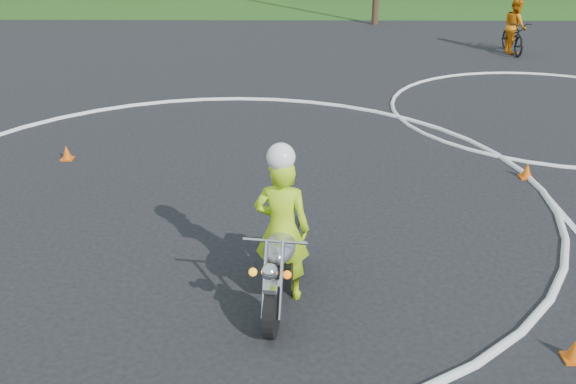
{
  "coord_description": "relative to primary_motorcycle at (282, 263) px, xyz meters",
  "views": [
    {
      "loc": [
        1.47,
        -7.68,
        4.75
      ],
      "look_at": [
        1.39,
        0.49,
        1.1
      ],
      "focal_mm": 40.0,
      "sensor_mm": 36.0,
      "label": 1
    }
  ],
  "objects": [
    {
      "name": "rider_second_grp",
      "position": [
        7.83,
        15.63,
        0.16
      ],
      "size": [
        0.76,
        2.13,
        2.05
      ],
      "rotation": [
        0.0,
        0.0,
        0.01
      ],
      "color": "black",
      "rests_on": "ground"
    },
    {
      "name": "grass_strip",
      "position": [
        -1.32,
        27.56,
        -0.56
      ],
      "size": [
        120.0,
        10.0,
        0.02
      ],
      "primitive_type": "cube",
      "color": "#1E4714",
      "rests_on": "ground"
    },
    {
      "name": "primary_motorcycle",
      "position": [
        0.0,
        0.0,
        0.0
      ],
      "size": [
        0.81,
        2.21,
        1.17
      ],
      "rotation": [
        0.0,
        0.0,
        -0.14
      ],
      "color": "black",
      "rests_on": "ground"
    },
    {
      "name": "course_markings",
      "position": [
        0.85,
        4.91,
        -0.56
      ],
      "size": [
        19.05,
        19.05,
        0.12
      ],
      "color": "silver",
      "rests_on": "ground"
    },
    {
      "name": "ground",
      "position": [
        -1.32,
        0.56,
        -0.57
      ],
      "size": [
        120.0,
        120.0,
        0.0
      ],
      "primitive_type": "plane",
      "color": "black",
      "rests_on": "ground"
    },
    {
      "name": "traffic_cones",
      "position": [
        4.5,
        3.98,
        -0.43
      ],
      "size": [
        17.45,
        11.81,
        0.3
      ],
      "color": "#DA550B",
      "rests_on": "ground"
    },
    {
      "name": "rider_primary_grp",
      "position": [
        0.0,
        0.14,
        0.48
      ],
      "size": [
        0.77,
        0.56,
        2.16
      ],
      "rotation": [
        0.0,
        0.0,
        -0.14
      ],
      "color": "#AADC17",
      "rests_on": "ground"
    }
  ]
}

